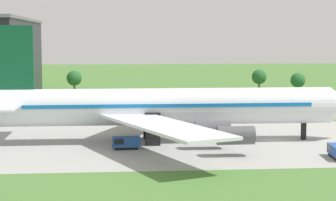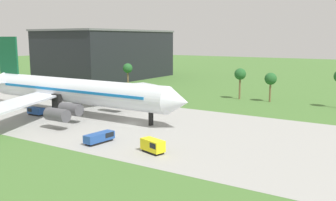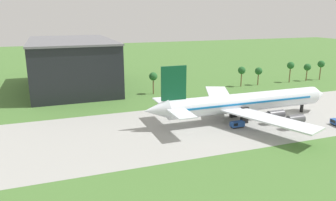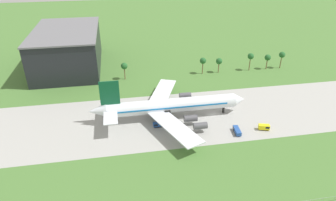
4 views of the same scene
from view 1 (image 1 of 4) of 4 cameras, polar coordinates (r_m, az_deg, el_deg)
ground_plane at (r=104.91m, az=10.02°, el=-3.71°), size 600.00×600.00×0.00m
taxiway_strip at (r=104.91m, az=10.02°, el=-3.71°), size 320.00×44.00×0.02m
jet_airliner at (r=101.22m, az=-0.74°, el=-0.61°), size 67.97×59.30×19.38m
catering_van at (r=95.41m, az=-4.05°, el=-3.95°), size 4.42×2.18×1.92m
palm_tree_row at (r=153.09m, az=13.54°, el=2.12°), size 96.70×3.60×10.57m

